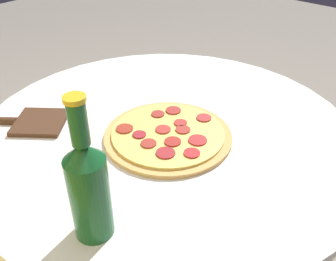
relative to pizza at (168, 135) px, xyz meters
name	(u,v)px	position (x,y,z in m)	size (l,w,h in m)	color
table	(166,172)	(0.03, -0.03, -0.16)	(0.96, 0.96, 0.73)	white
pizza	(168,135)	(0.00, 0.00, 0.00)	(0.31, 0.31, 0.02)	tan
beer_bottle	(88,186)	(-0.09, 0.30, 0.10)	(0.07, 0.07, 0.27)	#144C23
pizza_paddle	(28,122)	(0.31, 0.19, 0.00)	(0.24, 0.21, 0.02)	#422819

